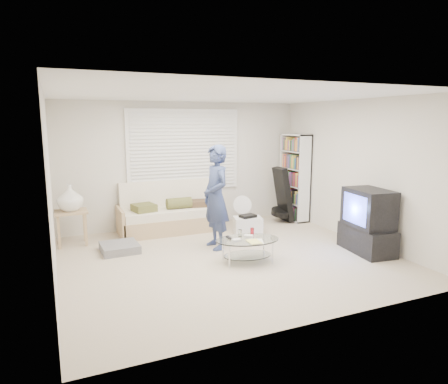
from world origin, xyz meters
name	(u,v)px	position (x,y,z in m)	size (l,w,h in m)	color
ground	(229,258)	(0.00, 0.00, 0.00)	(5.00, 5.00, 0.00)	tan
room_shell	(217,152)	(0.00, 0.48, 1.63)	(5.02, 4.52, 2.51)	silver
window_blinds	(184,150)	(0.00, 2.20, 1.55)	(2.32, 0.08, 1.62)	silver
futon_sofa	(170,215)	(-0.41, 1.87, 0.32)	(1.98, 0.80, 0.97)	tan
grey_floor_pillow	(120,248)	(-1.53, 0.99, 0.07)	(0.59, 0.59, 0.13)	slate
side_table	(70,201)	(-2.22, 1.67, 0.79)	(0.53, 0.43, 1.06)	tan
bookshelf	(295,177)	(2.32, 1.73, 0.93)	(0.29, 0.78, 1.85)	white
guitar_case	(283,198)	(1.96, 1.61, 0.51)	(0.43, 0.43, 1.15)	black
floor_fan	(241,208)	(1.03, 1.70, 0.37)	(0.39, 0.25, 0.63)	white
storage_bin	(248,225)	(0.90, 1.12, 0.17)	(0.60, 0.48, 0.37)	white
tv_unit	(368,222)	(2.20, -0.63, 0.51)	(0.63, 1.01, 1.04)	black
coffee_table	(247,244)	(0.18, -0.29, 0.29)	(1.05, 0.76, 0.48)	silver
standing_person	(216,197)	(0.01, 0.55, 0.87)	(0.64, 0.42, 1.74)	navy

